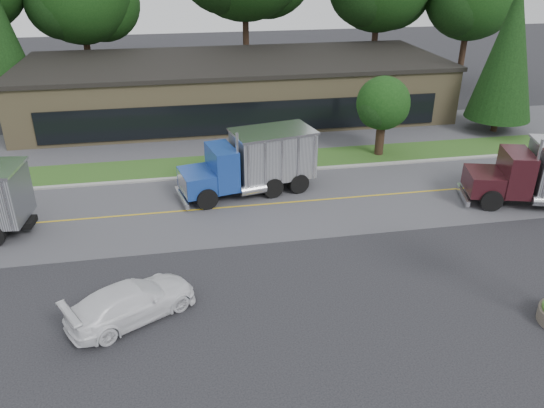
% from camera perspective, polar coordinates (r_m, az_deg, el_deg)
% --- Properties ---
extents(ground, '(140.00, 140.00, 0.00)m').
position_cam_1_polar(ground, '(20.09, -0.56, -11.65)').
color(ground, '#36363B').
rests_on(ground, ground).
extents(road, '(60.00, 8.00, 0.02)m').
position_cam_1_polar(road, '(27.67, -3.76, -0.30)').
color(road, slate).
rests_on(road, ground).
extents(center_line, '(60.00, 0.12, 0.01)m').
position_cam_1_polar(center_line, '(27.67, -3.76, -0.30)').
color(center_line, gold).
rests_on(center_line, ground).
extents(curb, '(60.00, 0.30, 0.12)m').
position_cam_1_polar(curb, '(31.47, -4.69, 3.06)').
color(curb, '#9E9E99').
rests_on(curb, ground).
extents(grass_verge, '(60.00, 3.40, 0.03)m').
position_cam_1_polar(grass_verge, '(33.13, -5.03, 4.26)').
color(grass_verge, '#2C5F20').
rests_on(grass_verge, ground).
extents(far_parking, '(60.00, 7.00, 0.02)m').
position_cam_1_polar(far_parking, '(37.80, -5.81, 7.04)').
color(far_parking, slate).
rests_on(far_parking, ground).
extents(strip_mall, '(32.00, 12.00, 4.00)m').
position_cam_1_polar(strip_mall, '(43.15, -3.95, 12.30)').
color(strip_mall, '#8A7A55').
rests_on(strip_mall, ground).
extents(evergreen_right, '(4.55, 4.55, 10.34)m').
position_cam_1_polar(evergreen_right, '(41.10, 24.11, 14.73)').
color(evergreen_right, '#382619').
rests_on(evergreen_right, ground).
extents(tree_verge, '(3.56, 3.35, 5.07)m').
position_cam_1_polar(tree_verge, '(34.43, 11.90, 10.32)').
color(tree_verge, '#382619').
rests_on(tree_verge, ground).
extents(dump_truck_blue, '(7.63, 4.01, 3.36)m').
position_cam_1_polar(dump_truck_blue, '(28.73, -1.80, 4.70)').
color(dump_truck_blue, black).
rests_on(dump_truck_blue, ground).
extents(rally_car, '(5.10, 4.04, 1.38)m').
position_cam_1_polar(rally_car, '(20.14, -14.84, -10.10)').
color(rally_car, white).
rests_on(rally_car, ground).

